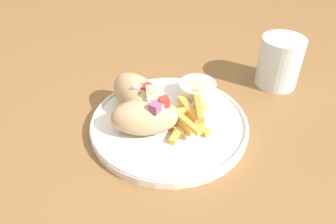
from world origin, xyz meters
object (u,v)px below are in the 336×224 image
pita_sandwich_far (139,96)px  pita_sandwich_near (145,116)px  fries_pile (184,118)px  sauce_ramekin (197,90)px  water_glass (279,64)px  plate (168,123)px

pita_sandwich_far → pita_sandwich_near: bearing=-19.2°
fries_pile → sauce_ramekin: 0.08m
water_glass → pita_sandwich_near: bearing=-127.8°
fries_pile → sauce_ramekin: size_ratio=1.72×
sauce_ramekin → water_glass: bearing=43.4°
plate → sauce_ramekin: bearing=71.0°
pita_sandwich_far → fries_pile: pita_sandwich_far is taller
pita_sandwich_far → sauce_ramekin: bearing=76.7°
pita_sandwich_far → water_glass: 0.30m
pita_sandwich_near → sauce_ramekin: pita_sandwich_near is taller
pita_sandwich_far → water_glass: (0.22, 0.20, -0.00)m
sauce_ramekin → water_glass: 0.19m
pita_sandwich_near → fries_pile: 0.07m
plate → fries_pile: (0.03, 0.00, 0.02)m
pita_sandwich_near → pita_sandwich_far: pita_sandwich_far is taller
fries_pile → pita_sandwich_far: bearing=176.6°
pita_sandwich_far → water_glass: size_ratio=1.48×
sauce_ramekin → fries_pile: bearing=-90.8°
pita_sandwich_near → fries_pile: pita_sandwich_near is taller
fries_pile → sauce_ramekin: bearing=89.2°
plate → pita_sandwich_far: pita_sandwich_far is taller
sauce_ramekin → water_glass: water_glass is taller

